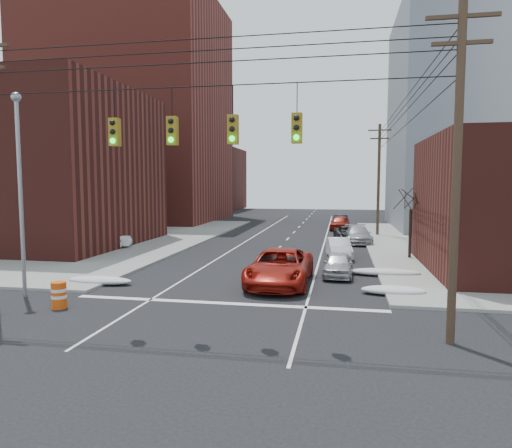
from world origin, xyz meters
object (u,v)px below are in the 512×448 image
at_px(red_pickup, 280,267).
at_px(construction_barrel, 59,295).
at_px(parked_car_a, 338,264).
at_px(parked_car_b, 339,248).
at_px(parked_car_d, 358,235).
at_px(parked_car_e, 340,223).
at_px(lot_car_c, 96,231).
at_px(parked_car_c, 349,234).
at_px(lot_car_a, 102,239).
at_px(lot_car_d, 110,231).
at_px(parked_car_f, 341,221).
at_px(lot_car_b, 129,230).

bearing_deg(red_pickup, construction_barrel, -143.27).
relative_size(parked_car_a, parked_car_b, 0.94).
bearing_deg(parked_car_d, parked_car_a, -100.65).
height_order(parked_car_e, lot_car_c, parked_car_e).
xyz_separation_m(parked_car_c, parked_car_d, (0.76, -1.09, 0.07)).
distance_m(red_pickup, parked_car_c, 18.81).
xyz_separation_m(red_pickup, lot_car_a, (-15.48, 9.76, -0.03)).
xyz_separation_m(red_pickup, construction_barrel, (-8.56, -6.20, -0.34)).
xyz_separation_m(parked_car_b, parked_car_e, (0.00, 19.54, 0.09)).
relative_size(red_pickup, lot_car_d, 1.70).
xyz_separation_m(lot_car_d, construction_barrel, (9.45, -21.79, -0.23)).
height_order(parked_car_c, parked_car_d, parked_car_d).
height_order(parked_car_f, lot_car_d, lot_car_d).
bearing_deg(construction_barrel, red_pickup, 35.89).
height_order(parked_car_b, parked_car_c, parked_car_b).
bearing_deg(lot_car_b, parked_car_b, -92.63).
relative_size(parked_car_a, construction_barrel, 3.55).
relative_size(parked_car_c, parked_car_f, 1.14).
bearing_deg(lot_car_d, parked_car_a, -130.46).
xyz_separation_m(parked_car_f, lot_car_b, (-19.57, -16.38, 0.11)).
bearing_deg(lot_car_b, parked_car_d, -69.62).
xyz_separation_m(red_pickup, parked_car_f, (3.10, 32.84, -0.20)).
height_order(parked_car_d, lot_car_a, lot_car_a).
distance_m(red_pickup, lot_car_a, 18.30).
height_order(parked_car_e, lot_car_d, parked_car_e).
bearing_deg(parked_car_e, lot_car_a, -126.61).
distance_m(parked_car_f, lot_car_d, 27.26).
xyz_separation_m(lot_car_a, lot_car_c, (-3.66, 5.45, -0.07)).
height_order(parked_car_a, parked_car_c, parked_car_c).
xyz_separation_m(parked_car_e, construction_barrel, (-11.53, -34.88, -0.21)).
bearing_deg(lot_car_d, lot_car_a, -165.43).
height_order(parked_car_a, lot_car_b, lot_car_b).
bearing_deg(red_pickup, parked_car_c, 79.17).
distance_m(red_pickup, lot_car_d, 23.82).
bearing_deg(parked_car_b, lot_car_c, 157.48).
relative_size(parked_car_c, parked_car_d, 0.94).
bearing_deg(lot_car_c, red_pickup, -111.47).
height_order(parked_car_d, parked_car_e, parked_car_e).
bearing_deg(parked_car_c, parked_car_e, 86.86).
relative_size(lot_car_d, construction_barrel, 3.46).
distance_m(lot_car_c, lot_car_d, 1.19).
bearing_deg(parked_car_a, lot_car_c, 152.69).
relative_size(parked_car_c, lot_car_a, 1.11).
bearing_deg(parked_car_d, parked_car_c, 120.50).
bearing_deg(parked_car_e, parked_car_d, -74.33).
bearing_deg(parked_car_d, lot_car_a, -163.70).
height_order(parked_car_c, lot_car_a, lot_car_a).
distance_m(parked_car_a, construction_barrel, 14.57).
distance_m(parked_car_e, parked_car_f, 4.15).
xyz_separation_m(parked_car_a, parked_car_c, (0.84, 15.70, 0.01)).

